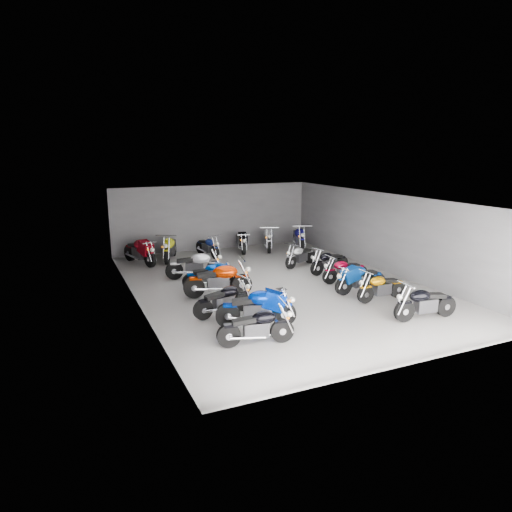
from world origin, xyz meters
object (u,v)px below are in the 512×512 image
at_px(motorcycle_left_f, 195,265).
at_px(motorcycle_right_b, 381,287).
at_px(motorcycle_back_c, 208,246).
at_px(motorcycle_left_e, 210,276).
at_px(motorcycle_back_e, 268,239).
at_px(motorcycle_right_c, 360,279).
at_px(motorcycle_back_a, 140,251).
at_px(motorcycle_back_b, 170,248).
at_px(motorcycle_left_b, 257,308).
at_px(motorcycle_left_c, 224,300).
at_px(motorcycle_left_a, 257,327).
at_px(motorcycle_right_f, 300,256).
at_px(motorcycle_right_d, 345,270).
at_px(motorcycle_back_d, 241,241).
at_px(motorcycle_left_d, 219,280).
at_px(drain_grate, 281,289).
at_px(motorcycle_right_a, 425,303).
at_px(motorcycle_right_e, 329,262).
at_px(motorcycle_back_f, 299,238).

distance_m(motorcycle_left_f, motorcycle_right_b, 7.02).
distance_m(motorcycle_left_f, motorcycle_back_c, 3.80).
height_order(motorcycle_left_e, motorcycle_back_e, motorcycle_back_e).
xyz_separation_m(motorcycle_left_f, motorcycle_right_c, (4.77, -4.03, -0.04)).
distance_m(motorcycle_back_a, motorcycle_back_b, 1.38).
bearing_deg(motorcycle_left_e, motorcycle_left_b, 9.30).
height_order(motorcycle_left_b, motorcycle_left_c, motorcycle_left_b).
relative_size(motorcycle_left_a, motorcycle_back_e, 0.91).
bearing_deg(motorcycle_left_c, motorcycle_left_f, 165.49).
bearing_deg(motorcycle_back_b, motorcycle_left_a, 112.39).
xyz_separation_m(motorcycle_right_f, motorcycle_back_c, (-3.07, 3.37, 0.01)).
height_order(motorcycle_right_d, motorcycle_back_d, motorcycle_back_d).
xyz_separation_m(motorcycle_left_a, motorcycle_right_c, (5.09, 2.56, 0.01)).
xyz_separation_m(motorcycle_left_d, motorcycle_right_f, (4.57, 2.48, -0.10)).
xyz_separation_m(drain_grate, motorcycle_right_c, (2.34, -1.45, 0.49)).
relative_size(motorcycle_left_f, motorcycle_right_b, 1.13).
relative_size(motorcycle_right_a, motorcycle_back_a, 0.92).
xyz_separation_m(motorcycle_right_b, motorcycle_right_c, (-0.12, 1.01, 0.03)).
relative_size(motorcycle_right_c, motorcycle_back_d, 0.98).
bearing_deg(motorcycle_back_e, motorcycle_back_a, 26.27).
height_order(motorcycle_left_c, motorcycle_back_c, motorcycle_left_c).
bearing_deg(motorcycle_back_a, motorcycle_left_f, 94.61).
distance_m(motorcycle_back_b, motorcycle_back_d, 3.65).
xyz_separation_m(motorcycle_left_e, motorcycle_right_c, (4.65, -2.56, 0.03)).
bearing_deg(motorcycle_back_b, motorcycle_right_f, 169.08).
bearing_deg(motorcycle_left_a, motorcycle_back_c, 179.60).
bearing_deg(motorcycle_left_b, motorcycle_back_d, -179.95).
bearing_deg(motorcycle_right_b, motorcycle_left_a, 105.38).
relative_size(motorcycle_right_a, motorcycle_back_d, 0.98).
bearing_deg(motorcycle_back_c, motorcycle_right_b, 98.70).
bearing_deg(drain_grate, motorcycle_back_b, 113.79).
bearing_deg(motorcycle_left_a, motorcycle_right_b, 117.10).
xyz_separation_m(motorcycle_left_d, motorcycle_back_d, (3.32, 6.18, -0.05)).
bearing_deg(motorcycle_right_e, motorcycle_right_a, 166.43).
height_order(motorcycle_left_d, motorcycle_left_e, motorcycle_left_d).
bearing_deg(motorcycle_right_a, motorcycle_back_b, 32.42).
bearing_deg(motorcycle_back_e, motorcycle_back_b, 25.38).
relative_size(motorcycle_right_c, motorcycle_back_f, 0.90).
bearing_deg(motorcycle_right_d, motorcycle_back_b, 42.05).
bearing_deg(motorcycle_left_b, motorcycle_left_c, -137.47).
bearing_deg(motorcycle_right_c, drain_grate, 56.50).
relative_size(motorcycle_left_c, motorcycle_right_c, 0.95).
bearing_deg(motorcycle_right_d, motorcycle_left_d, 87.78).
bearing_deg(motorcycle_left_d, motorcycle_right_a, 57.65).
relative_size(motorcycle_left_f, motorcycle_back_a, 0.96).
relative_size(motorcycle_left_d, motorcycle_back_f, 1.02).
distance_m(drain_grate, motorcycle_right_e, 3.04).
distance_m(motorcycle_right_f, motorcycle_back_b, 5.89).
height_order(motorcycle_right_a, motorcycle_right_e, motorcycle_right_a).
bearing_deg(motorcycle_left_a, motorcycle_left_d, -175.46).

